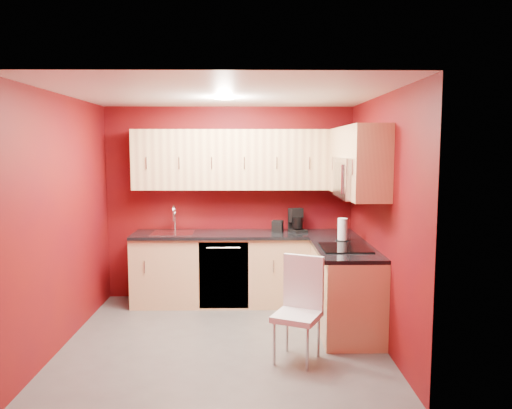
{
  "coord_description": "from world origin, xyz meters",
  "views": [
    {
      "loc": [
        0.27,
        -5.0,
        1.97
      ],
      "look_at": [
        0.34,
        0.55,
        1.34
      ],
      "focal_mm": 35.0,
      "sensor_mm": 36.0,
      "label": 1
    }
  ],
  "objects_px": {
    "microwave": "(357,178)",
    "sink": "(173,230)",
    "napkin_holder": "(278,226)",
    "coffee_maker": "(298,220)",
    "paper_towel": "(342,229)",
    "dining_chair": "(297,310)"
  },
  "relations": [
    {
      "from": "paper_towel",
      "to": "coffee_maker",
      "type": "bearing_deg",
      "value": 126.21
    },
    {
      "from": "paper_towel",
      "to": "dining_chair",
      "type": "bearing_deg",
      "value": -117.68
    },
    {
      "from": "sink",
      "to": "paper_towel",
      "type": "bearing_deg",
      "value": -15.17
    },
    {
      "from": "sink",
      "to": "dining_chair",
      "type": "relative_size",
      "value": 0.54
    },
    {
      "from": "microwave",
      "to": "sink",
      "type": "bearing_deg",
      "value": 154.4
    },
    {
      "from": "sink",
      "to": "dining_chair",
      "type": "distance_m",
      "value": 2.29
    },
    {
      "from": "napkin_holder",
      "to": "paper_towel",
      "type": "relative_size",
      "value": 0.55
    },
    {
      "from": "microwave",
      "to": "paper_towel",
      "type": "height_order",
      "value": "microwave"
    },
    {
      "from": "coffee_maker",
      "to": "napkin_holder",
      "type": "height_order",
      "value": "coffee_maker"
    },
    {
      "from": "sink",
      "to": "napkin_holder",
      "type": "relative_size",
      "value": 3.65
    },
    {
      "from": "paper_towel",
      "to": "dining_chair",
      "type": "distance_m",
      "value": 1.47
    },
    {
      "from": "microwave",
      "to": "sink",
      "type": "height_order",
      "value": "microwave"
    },
    {
      "from": "coffee_maker",
      "to": "napkin_holder",
      "type": "bearing_deg",
      "value": 155.32
    },
    {
      "from": "napkin_holder",
      "to": "dining_chair",
      "type": "xyz_separation_m",
      "value": [
        0.08,
        -1.83,
        -0.5
      ]
    },
    {
      "from": "microwave",
      "to": "coffee_maker",
      "type": "height_order",
      "value": "microwave"
    },
    {
      "from": "coffee_maker",
      "to": "sink",
      "type": "bearing_deg",
      "value": 158.63
    },
    {
      "from": "sink",
      "to": "napkin_holder",
      "type": "height_order",
      "value": "sink"
    },
    {
      "from": "napkin_holder",
      "to": "dining_chair",
      "type": "distance_m",
      "value": 1.9
    },
    {
      "from": "microwave",
      "to": "napkin_holder",
      "type": "distance_m",
      "value": 1.49
    },
    {
      "from": "dining_chair",
      "to": "coffee_maker",
      "type": "bearing_deg",
      "value": 109.29
    },
    {
      "from": "coffee_maker",
      "to": "dining_chair",
      "type": "xyz_separation_m",
      "value": [
        -0.18,
        -1.83,
        -0.57
      ]
    },
    {
      "from": "coffee_maker",
      "to": "napkin_holder",
      "type": "xyz_separation_m",
      "value": [
        -0.26,
        0.0,
        -0.08
      ]
    }
  ]
}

